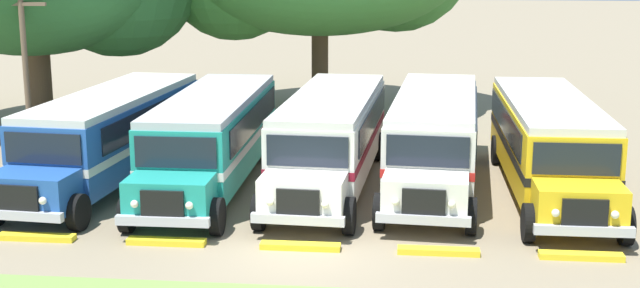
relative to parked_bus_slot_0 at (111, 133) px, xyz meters
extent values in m
plane|color=#84755B|center=(6.79, -6.10, -1.58)|extent=(220.00, 220.00, 0.00)
cube|color=#23519E|center=(0.03, 0.31, -0.03)|extent=(3.27, 9.38, 2.10)
cube|color=silver|center=(0.03, 0.31, -0.20)|extent=(3.31, 9.40, 0.24)
cube|color=black|center=(1.32, 0.50, 0.47)|extent=(0.72, 7.97, 0.80)
cube|color=black|center=(-1.21, 0.71, 0.47)|extent=(0.72, 7.97, 0.80)
cube|color=beige|center=(0.03, 0.31, 1.13)|extent=(3.19, 9.27, 0.22)
cube|color=#23519E|center=(-0.42, -4.97, -0.56)|extent=(2.31, 1.58, 1.05)
cube|color=black|center=(-0.49, -5.71, -0.53)|extent=(1.10, 0.19, 0.70)
cube|color=#B7B7BC|center=(-0.49, -5.75, -0.96)|extent=(2.41, 0.40, 0.24)
cube|color=black|center=(-0.37, -4.31, 0.47)|extent=(2.20, 0.25, 0.84)
cube|color=silver|center=(0.42, 4.91, -0.14)|extent=(0.90, 0.14, 1.30)
sphere|color=#EAE5C6|center=(0.21, -5.82, -0.53)|extent=(0.20, 0.20, 0.20)
cylinder|color=black|center=(0.78, -4.98, -1.08)|extent=(0.36, 1.02, 1.00)
cylinder|color=black|center=(1.48, 3.19, -1.08)|extent=(0.36, 1.02, 1.00)
cylinder|color=black|center=(-0.91, 3.40, -1.08)|extent=(0.36, 1.02, 1.00)
cube|color=teal|center=(3.29, 0.23, -0.03)|extent=(2.53, 9.21, 2.10)
cube|color=white|center=(3.29, 0.23, -0.20)|extent=(2.56, 9.23, 0.24)
cube|color=black|center=(4.56, 0.54, 0.47)|extent=(0.07, 8.00, 0.80)
cube|color=black|center=(2.02, 0.53, 0.47)|extent=(0.07, 8.00, 0.80)
cube|color=#B2B2B7|center=(3.29, 0.23, 1.13)|extent=(2.45, 9.11, 0.22)
cube|color=teal|center=(3.31, -5.07, -0.56)|extent=(2.21, 1.41, 1.05)
cube|color=black|center=(3.31, -5.81, -0.53)|extent=(1.10, 0.10, 0.70)
cube|color=#B7B7BC|center=(3.31, -5.85, -0.96)|extent=(2.40, 0.21, 0.24)
cube|color=black|center=(3.31, -4.40, 0.47)|extent=(2.20, 0.07, 0.84)
cube|color=white|center=(3.27, 4.85, -0.14)|extent=(0.90, 0.06, 1.30)
sphere|color=#EAE5C6|center=(4.01, -5.86, -0.53)|extent=(0.20, 0.20, 0.20)
sphere|color=#EAE5C6|center=(2.61, -5.86, -0.53)|extent=(0.20, 0.20, 0.20)
cylinder|color=black|center=(4.51, -4.96, -1.08)|extent=(0.28, 1.00, 1.00)
cylinder|color=black|center=(2.11, -4.97, -1.08)|extent=(0.28, 1.00, 1.00)
cylinder|color=black|center=(4.48, 3.24, -1.08)|extent=(0.28, 1.00, 1.00)
cylinder|color=black|center=(2.08, 3.23, -1.08)|extent=(0.28, 1.00, 1.00)
cube|color=silver|center=(7.01, 0.69, -0.03)|extent=(3.00, 9.32, 2.10)
cube|color=maroon|center=(7.01, 0.69, -0.20)|extent=(3.04, 9.35, 0.24)
cube|color=black|center=(8.29, 0.92, 0.47)|extent=(0.48, 7.99, 0.80)
cube|color=black|center=(5.75, 1.06, 0.47)|extent=(0.48, 7.99, 0.80)
cube|color=beige|center=(7.01, 0.69, 1.13)|extent=(2.92, 9.22, 0.22)
cube|color=silver|center=(6.71, -4.60, -0.56)|extent=(2.27, 1.52, 1.05)
cube|color=black|center=(6.67, -5.34, -0.53)|extent=(1.10, 0.16, 0.70)
cube|color=#B7B7BC|center=(6.67, -5.38, -0.96)|extent=(2.41, 0.33, 0.24)
cube|color=black|center=(6.75, -3.93, 0.47)|extent=(2.20, 0.18, 0.84)
cube|color=maroon|center=(7.26, 5.31, -0.14)|extent=(0.90, 0.11, 1.30)
sphere|color=#EAE5C6|center=(7.37, -5.43, -0.53)|extent=(0.20, 0.20, 0.20)
sphere|color=#EAE5C6|center=(5.97, -5.35, -0.53)|extent=(0.20, 0.20, 0.20)
cylinder|color=black|center=(7.92, -4.57, -1.08)|extent=(0.33, 1.01, 1.00)
cylinder|color=black|center=(5.52, -4.43, -1.08)|extent=(0.33, 1.01, 1.00)
cylinder|color=black|center=(8.37, 3.62, -1.08)|extent=(0.33, 1.01, 1.00)
cylinder|color=black|center=(5.97, 3.75, -1.08)|extent=(0.33, 1.01, 1.00)
cube|color=silver|center=(10.25, 1.02, -0.03)|extent=(3.14, 9.35, 2.10)
cube|color=red|center=(10.25, 1.02, -0.20)|extent=(3.18, 9.38, 0.24)
cube|color=black|center=(11.54, 1.23, 0.47)|extent=(0.61, 7.98, 0.80)
cube|color=black|center=(9.00, 1.41, 0.47)|extent=(0.61, 7.98, 0.80)
cube|color=silver|center=(10.25, 1.02, 1.13)|extent=(3.06, 9.25, 0.22)
cube|color=silver|center=(9.87, -4.27, -0.56)|extent=(2.29, 1.55, 1.05)
cube|color=black|center=(9.82, -5.01, -0.53)|extent=(1.10, 0.18, 0.70)
cube|color=#B7B7BC|center=(9.82, -5.05, -0.96)|extent=(2.41, 0.37, 0.24)
cube|color=black|center=(9.92, -3.60, 0.47)|extent=(2.20, 0.22, 0.84)
cube|color=red|center=(10.58, 5.63, -0.14)|extent=(0.90, 0.12, 1.30)
sphere|color=#EAE5C6|center=(10.52, -5.11, -0.53)|extent=(0.20, 0.20, 0.20)
sphere|color=#EAE5C6|center=(9.12, -5.01, -0.53)|extent=(0.20, 0.20, 0.20)
cylinder|color=black|center=(11.08, -4.25, -1.08)|extent=(0.35, 1.02, 1.00)
cylinder|color=black|center=(8.68, -4.08, -1.08)|extent=(0.35, 1.02, 1.00)
cylinder|color=black|center=(11.66, 3.93, -1.08)|extent=(0.35, 1.02, 1.00)
cylinder|color=black|center=(9.27, 4.10, -1.08)|extent=(0.35, 1.02, 1.00)
cube|color=yellow|center=(13.67, 0.54, -0.03)|extent=(2.53, 9.21, 2.10)
cube|color=black|center=(13.67, 0.54, -0.20)|extent=(2.56, 9.23, 0.24)
cube|color=black|center=(14.94, 0.85, 0.47)|extent=(0.06, 8.00, 0.80)
cube|color=black|center=(12.40, 0.84, 0.47)|extent=(0.06, 8.00, 0.80)
cube|color=beige|center=(13.67, 0.54, 1.13)|extent=(2.45, 9.11, 0.22)
cube|color=yellow|center=(13.68, -4.76, -0.56)|extent=(2.20, 1.41, 1.05)
cube|color=black|center=(13.69, -5.50, -0.53)|extent=(1.10, 0.10, 0.70)
cube|color=#B7B7BC|center=(13.69, -5.54, -0.96)|extent=(2.40, 0.21, 0.24)
cube|color=black|center=(13.68, -4.09, 0.47)|extent=(2.20, 0.07, 0.84)
cube|color=black|center=(13.65, 5.16, -0.14)|extent=(0.90, 0.06, 1.30)
sphere|color=#EAE5C6|center=(14.39, -5.55, -0.53)|extent=(0.20, 0.20, 0.20)
sphere|color=#EAE5C6|center=(12.99, -5.55, -0.53)|extent=(0.20, 0.20, 0.20)
cylinder|color=black|center=(14.88, -4.65, -1.08)|extent=(0.28, 1.00, 1.00)
cylinder|color=black|center=(12.48, -4.66, -1.08)|extent=(0.28, 1.00, 1.00)
cylinder|color=black|center=(14.86, 3.55, -1.08)|extent=(0.28, 1.00, 1.00)
cylinder|color=black|center=(12.46, 3.54, -1.08)|extent=(0.28, 1.00, 1.00)
cube|color=yellow|center=(-0.02, -5.83, -1.51)|extent=(2.00, 0.36, 0.15)
cube|color=yellow|center=(3.38, -5.83, -1.51)|extent=(2.00, 0.36, 0.15)
cube|color=yellow|center=(6.79, -5.83, -1.51)|extent=(2.00, 0.36, 0.15)
cube|color=yellow|center=(10.19, -5.83, -1.51)|extent=(2.00, 0.36, 0.15)
cube|color=yellow|center=(13.60, -5.83, -1.51)|extent=(2.00, 0.36, 0.15)
cylinder|color=brown|center=(5.40, 12.47, 0.54)|extent=(0.75, 0.75, 4.24)
cylinder|color=brown|center=(-5.78, 7.93, 0.38)|extent=(0.97, 0.97, 3.92)
cylinder|color=brown|center=(-3.99, 2.84, 1.44)|extent=(0.20, 0.20, 6.03)
cube|color=brown|center=(-3.99, 2.84, 3.85)|extent=(1.80, 0.12, 0.12)
camera|label=1|loc=(9.35, -25.97, 5.70)|focal=48.39mm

